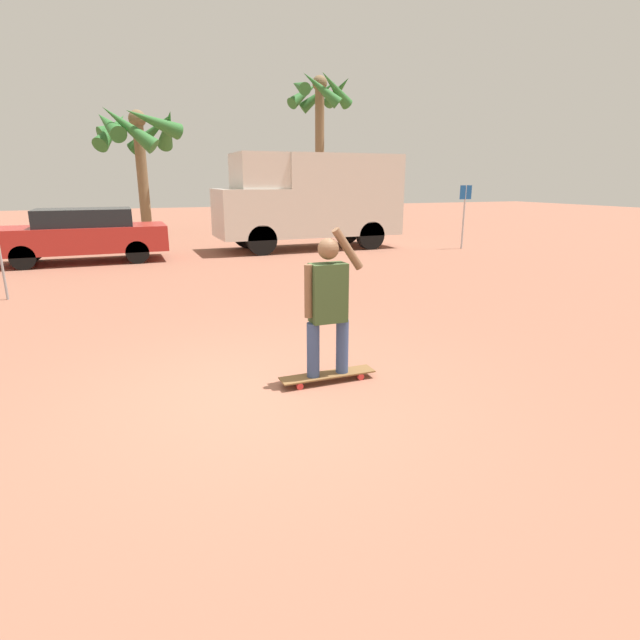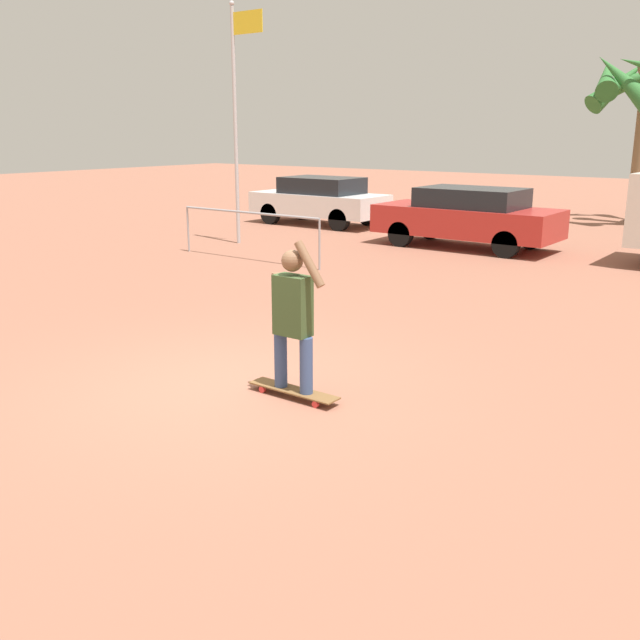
% 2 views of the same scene
% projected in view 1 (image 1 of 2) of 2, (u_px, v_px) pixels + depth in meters
% --- Properties ---
extents(ground_plane, '(80.00, 80.00, 0.00)m').
position_uv_depth(ground_plane, '(267.00, 398.00, 5.21)').
color(ground_plane, '#935B47').
extents(skateboard, '(1.09, 0.23, 0.09)m').
position_uv_depth(skateboard, '(328.00, 375.00, 5.61)').
color(skateboard, brown).
rests_on(skateboard, ground_plane).
extents(person_skateboarder, '(0.68, 0.23, 1.63)m').
position_uv_depth(person_skateboarder, '(328.00, 300.00, 5.37)').
color(person_skateboarder, '#384C7A').
rests_on(person_skateboarder, skateboard).
extents(camper_van, '(5.95, 2.15, 3.01)m').
position_uv_depth(camper_van, '(311.00, 198.00, 16.29)').
color(camper_van, black).
rests_on(camper_van, ground_plane).
extents(parked_car_red, '(4.42, 1.79, 1.46)m').
position_uv_depth(parked_car_red, '(83.00, 234.00, 13.71)').
color(parked_car_red, black).
rests_on(parked_car_red, ground_plane).
extents(palm_tree_near_van, '(2.73, 3.01, 6.81)m').
position_uv_depth(palm_tree_near_van, '(319.00, 106.00, 22.35)').
color(palm_tree_near_van, brown).
rests_on(palm_tree_near_van, ground_plane).
extents(palm_tree_center_background, '(3.62, 3.72, 5.14)m').
position_uv_depth(palm_tree_center_background, '(136.00, 132.00, 20.20)').
color(palm_tree_center_background, brown).
rests_on(palm_tree_center_background, ground_plane).
extents(street_sign, '(0.44, 0.06, 2.05)m').
position_uv_depth(street_sign, '(464.00, 208.00, 16.30)').
color(street_sign, '#B7B7BC').
rests_on(street_sign, ground_plane).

